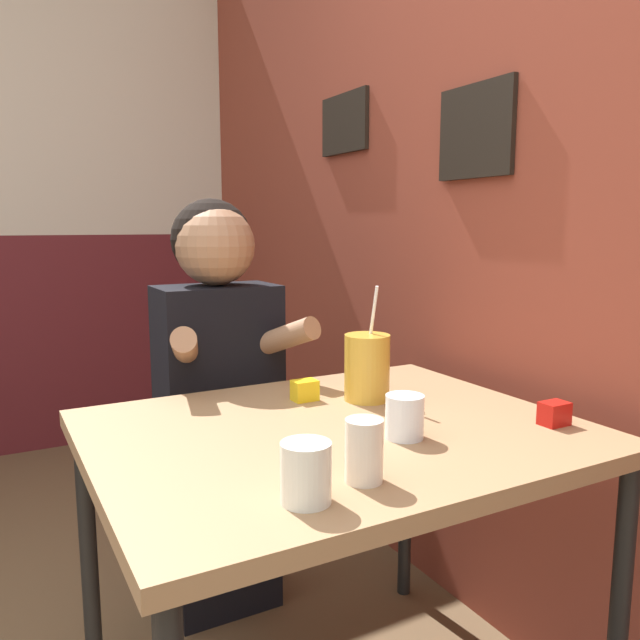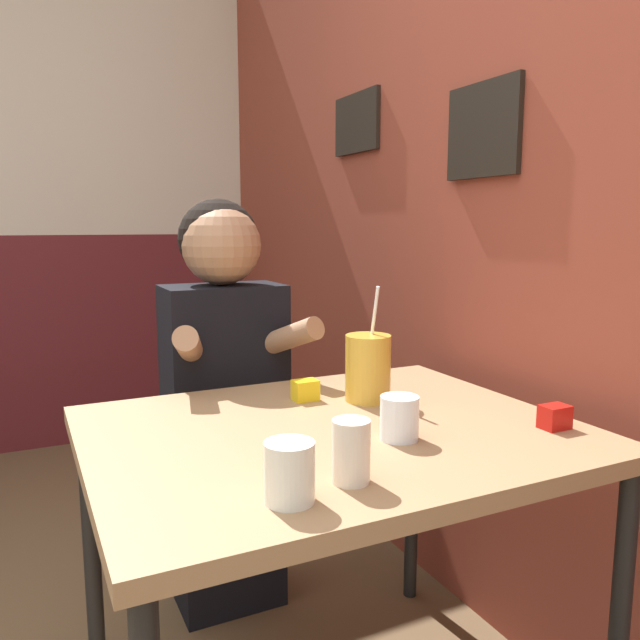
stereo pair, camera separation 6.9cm
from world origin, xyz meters
name	(u,v)px [view 2 (the right image)]	position (x,y,z in m)	size (l,w,h in m)	color
brick_wall_right	(361,172)	(1.50, 1.32, 1.35)	(0.08, 4.65, 2.70)	brown
main_table	(332,456)	(0.88, 0.35, 0.66)	(1.01, 0.81, 0.73)	#93704C
person_seated	(225,390)	(0.82, 0.94, 0.67)	(0.42, 0.42, 1.23)	black
cocktail_pitcher	(368,368)	(1.05, 0.49, 0.81)	(0.11, 0.11, 0.28)	gold
glass_near_pitcher	(399,418)	(0.96, 0.23, 0.77)	(0.08, 0.08, 0.09)	silver
glass_center	(289,472)	(0.65, 0.06, 0.77)	(0.08, 0.08, 0.10)	silver
glass_far_side	(351,451)	(0.77, 0.08, 0.78)	(0.06, 0.06, 0.11)	silver
condiment_ketchup	(555,417)	(1.29, 0.14, 0.75)	(0.06, 0.04, 0.05)	#B7140F
condiment_mustard	(305,390)	(0.91, 0.56, 0.75)	(0.06, 0.04, 0.05)	yellow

